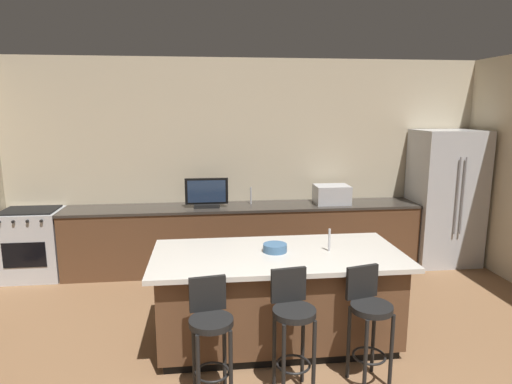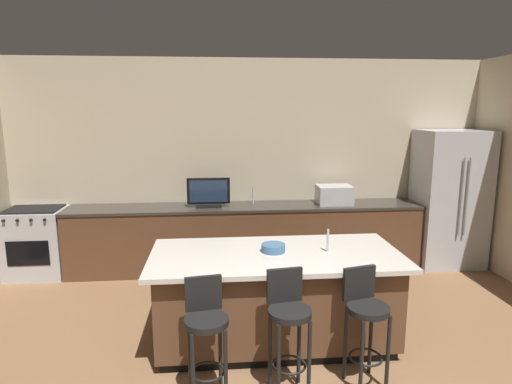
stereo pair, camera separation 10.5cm
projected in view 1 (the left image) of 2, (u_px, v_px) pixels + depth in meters
name	position (u px, v px, depth m)	size (l,w,h in m)	color
wall_back	(247.00, 163.00, 6.34)	(7.22, 0.12, 2.93)	beige
counter_back	(244.00, 237.00, 6.15)	(4.90, 0.62, 0.92)	brown
kitchen_island	(277.00, 297.00, 4.20)	(2.36, 1.10, 0.91)	black
refrigerator	(445.00, 198.00, 6.33)	(0.92, 0.74, 1.95)	#B7BABF
range_oven	(33.00, 244.00, 5.83)	(0.76, 0.63, 0.94)	#B7BABF
microwave	(332.00, 194.00, 6.18)	(0.48, 0.36, 0.26)	#B7BABF
tv_monitor	(207.00, 194.00, 5.92)	(0.58, 0.16, 0.40)	black
sink_faucet_back	(251.00, 196.00, 6.15)	(0.02, 0.02, 0.24)	#B2B2B7
sink_faucet_island	(329.00, 240.00, 4.15)	(0.02, 0.02, 0.22)	#B2B2B7
bar_stool_left	(211.00, 330.00, 3.35)	(0.34, 0.36, 0.97)	black
bar_stool_center	(293.00, 321.00, 3.43)	(0.34, 0.36, 1.00)	black
bar_stool_right	(369.00, 316.00, 3.57)	(0.35, 0.37, 0.97)	black
fruit_bowl	(275.00, 248.00, 4.15)	(0.23, 0.23, 0.08)	#3F668C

